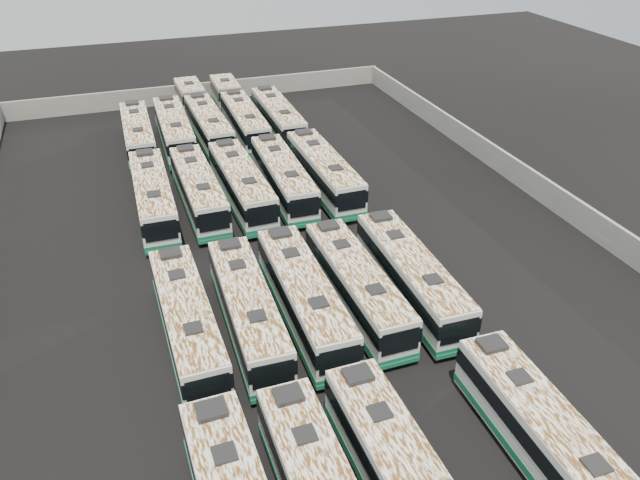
# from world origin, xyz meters

# --- Properties ---
(ground) EXTENTS (140.00, 140.00, 0.00)m
(ground) POSITION_xyz_m (0.00, 0.00, 0.00)
(ground) COLOR black
(ground) RESTS_ON ground
(perimeter_wall) EXTENTS (45.20, 73.20, 2.20)m
(perimeter_wall) POSITION_xyz_m (0.00, 0.00, 1.10)
(perimeter_wall) COLOR slate
(perimeter_wall) RESTS_ON ground
(bus_front_far_right) EXTENTS (2.73, 12.41, 3.49)m
(bus_front_far_right) POSITION_xyz_m (5.58, -22.54, 1.79)
(bus_front_far_right) COLOR beige
(bus_front_far_right) RESTS_ON ground
(bus_midfront_far_left) EXTENTS (2.85, 12.43, 3.49)m
(bus_midfront_far_left) POSITION_xyz_m (-8.65, -8.30, 1.78)
(bus_midfront_far_left) COLOR beige
(bus_midfront_far_left) RESTS_ON ground
(bus_midfront_left) EXTENTS (2.88, 12.39, 3.48)m
(bus_midfront_left) POSITION_xyz_m (-5.08, -8.39, 1.78)
(bus_midfront_left) COLOR beige
(bus_midfront_left) RESTS_ON ground
(bus_midfront_center) EXTENTS (2.82, 12.72, 3.58)m
(bus_midfront_center) POSITION_xyz_m (-1.57, -8.37, 1.83)
(bus_midfront_center) COLOR beige
(bus_midfront_center) RESTS_ON ground
(bus_midfront_right) EXTENTS (2.74, 12.36, 3.48)m
(bus_midfront_right) POSITION_xyz_m (1.95, -8.21, 1.78)
(bus_midfront_right) COLOR beige
(bus_midfront_right) RESTS_ON ground
(bus_midfront_far_right) EXTENTS (2.94, 12.64, 3.55)m
(bus_midfront_far_right) POSITION_xyz_m (5.63, -8.41, 1.81)
(bus_midfront_far_right) COLOR beige
(bus_midfront_far_right) RESTS_ON ground
(bus_midback_far_left) EXTENTS (2.90, 12.79, 3.59)m
(bus_midback_far_left) POSITION_xyz_m (-8.75, 8.41, 1.84)
(bus_midback_far_left) COLOR beige
(bus_midback_far_left) RESTS_ON ground
(bus_midback_left) EXTENTS (2.83, 12.52, 3.52)m
(bus_midback_left) POSITION_xyz_m (-5.13, 8.52, 1.80)
(bus_midback_left) COLOR beige
(bus_midback_left) RESTS_ON ground
(bus_midback_center) EXTENTS (3.00, 12.83, 3.60)m
(bus_midback_center) POSITION_xyz_m (-1.61, 8.29, 1.84)
(bus_midback_center) COLOR beige
(bus_midback_center) RESTS_ON ground
(bus_midback_right) EXTENTS (2.96, 12.68, 3.56)m
(bus_midback_right) POSITION_xyz_m (2.01, 8.45, 1.82)
(bus_midback_right) COLOR beige
(bus_midback_right) RESTS_ON ground
(bus_midback_far_right) EXTENTS (2.80, 12.89, 3.63)m
(bus_midback_far_right) POSITION_xyz_m (5.61, 8.32, 1.86)
(bus_midback_far_right) COLOR beige
(bus_midback_far_right) RESTS_ON ground
(bus_back_far_left) EXTENTS (2.83, 12.38, 3.48)m
(bus_back_far_left) POSITION_xyz_m (-8.66, 22.63, 1.78)
(bus_back_far_left) COLOR beige
(bus_back_far_left) RESTS_ON ground
(bus_back_left) EXTENTS (2.93, 12.88, 3.62)m
(bus_back_left) POSITION_xyz_m (-5.15, 22.51, 1.85)
(bus_back_left) COLOR beige
(bus_back_left) RESTS_ON ground
(bus_back_center) EXTENTS (3.10, 19.41, 3.51)m
(bus_back_center) POSITION_xyz_m (-1.72, 26.08, 1.79)
(bus_back_center) COLOR beige
(bus_back_center) RESTS_ON ground
(bus_back_right) EXTENTS (2.87, 19.26, 3.49)m
(bus_back_right) POSITION_xyz_m (2.11, 26.03, 1.78)
(bus_back_right) COLOR beige
(bus_back_right) RESTS_ON ground
(bus_back_far_right) EXTENTS (2.82, 12.65, 3.56)m
(bus_back_far_right) POSITION_xyz_m (5.61, 22.69, 1.82)
(bus_back_far_right) COLOR beige
(bus_back_far_right) RESTS_ON ground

